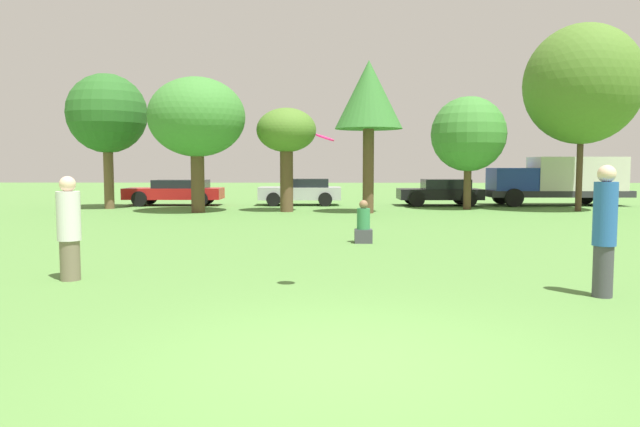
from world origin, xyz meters
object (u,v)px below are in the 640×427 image
at_px(tree_0, 107,114).
at_px(delivery_truck_blue, 559,179).
at_px(tree_2, 286,133).
at_px(tree_3, 369,97).
at_px(parked_car_silver, 301,191).
at_px(frisbee, 325,138).
at_px(parked_car_black, 441,191).
at_px(parked_car_red, 176,191).
at_px(tree_5, 582,84).
at_px(person_catcher, 605,230).
at_px(person_thrower, 69,228).
at_px(tree_4, 468,134).
at_px(tree_1, 197,118).
at_px(bystander_sitting, 363,225).

xyz_separation_m(tree_0, delivery_truck_blue, (20.53, 2.61, -2.86)).
distance_m(tree_0, tree_2, 8.10).
distance_m(tree_3, parked_car_silver, 6.74).
bearing_deg(frisbee, parked_car_black, 74.84).
relative_size(tree_2, parked_car_red, 0.92).
relative_size(frisbee, delivery_truck_blue, 0.04).
relative_size(parked_car_red, parked_car_black, 1.17).
xyz_separation_m(tree_5, delivery_truck_blue, (0.56, 3.59, -3.94)).
distance_m(person_catcher, tree_2, 16.83).
distance_m(parked_car_red, parked_car_black, 12.54).
relative_size(person_thrower, tree_0, 0.29).
xyz_separation_m(tree_4, tree_5, (4.38, -0.91, 1.97)).
bearing_deg(parked_car_silver, tree_1, 47.83).
distance_m(person_catcher, tree_4, 17.40).
relative_size(person_catcher, tree_5, 0.25).
distance_m(person_thrower, frisbee, 4.52).
height_order(tree_1, delivery_truck_blue, tree_1).
distance_m(bystander_sitting, parked_car_black, 14.33).
relative_size(tree_1, tree_2, 1.28).
bearing_deg(tree_0, frisbee, -60.50).
height_order(tree_1, tree_2, tree_1).
xyz_separation_m(tree_0, tree_1, (4.36, -2.01, -0.33)).
height_order(parked_car_silver, delivery_truck_blue, delivery_truck_blue).
bearing_deg(frisbee, tree_1, 109.37).
bearing_deg(person_catcher, tree_1, -51.13).
bearing_deg(tree_0, tree_4, -0.27).
xyz_separation_m(tree_1, delivery_truck_blue, (16.17, 4.61, -2.53)).
height_order(person_thrower, bystander_sitting, person_thrower).
height_order(tree_5, parked_car_silver, tree_5).
relative_size(tree_2, tree_5, 0.55).
xyz_separation_m(tree_0, parked_car_black, (14.90, 2.32, -3.43)).
relative_size(tree_5, delivery_truck_blue, 1.15).
bearing_deg(parked_car_red, tree_2, 144.84).
relative_size(bystander_sitting, tree_4, 0.22).
bearing_deg(tree_0, parked_car_silver, 16.81).
xyz_separation_m(tree_2, tree_3, (3.29, -0.62, 1.37)).
xyz_separation_m(tree_4, delivery_truck_blue, (4.95, 2.68, -1.97)).
height_order(tree_3, tree_5, tree_5).
xyz_separation_m(parked_car_silver, delivery_truck_blue, (12.24, 0.10, 0.58)).
bearing_deg(bystander_sitting, frisbee, -98.64).
height_order(person_thrower, tree_2, tree_2).
distance_m(person_catcher, tree_5, 17.93).
xyz_separation_m(person_thrower, frisbee, (4.19, -0.91, 1.42)).
bearing_deg(parked_car_black, tree_2, 27.83).
height_order(bystander_sitting, tree_1, tree_1).
distance_m(tree_2, tree_4, 7.82).
bearing_deg(person_catcher, parked_car_black, -86.20).
bearing_deg(person_thrower, delivery_truck_blue, 58.71).
distance_m(frisbee, delivery_truck_blue, 22.49).
bearing_deg(tree_3, parked_car_silver, 121.80).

